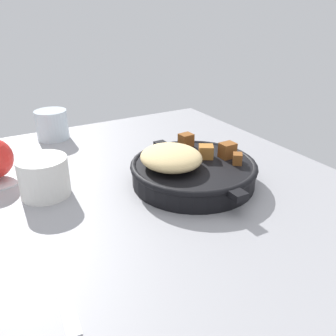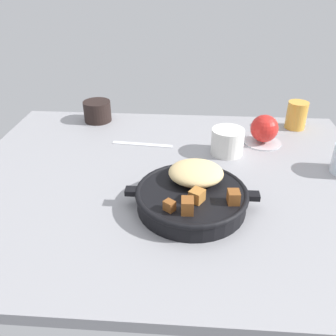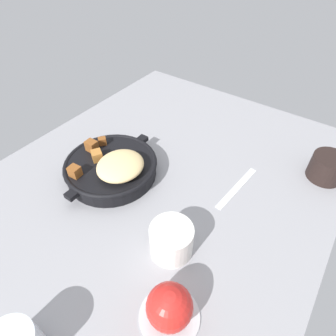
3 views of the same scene
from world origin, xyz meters
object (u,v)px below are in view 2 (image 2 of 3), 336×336
Objects in this scene: cast_iron_skillet at (192,194)px; ceramic_mug_white at (227,142)px; butter_knife at (142,144)px; juice_glass_amber at (297,115)px; red_apple at (264,128)px; coffee_mug_dark at (97,111)px.

ceramic_mug_white is at bearing 69.91° from cast_iron_skillet.
juice_glass_amber is at bearing 23.31° from butter_knife.
red_apple reaches higher than coffee_mug_dark.
butter_knife is 2.06× the size of juice_glass_amber.
ceramic_mug_white is at bearing -146.46° from red_apple.
cast_iron_skillet is 54.00cm from juice_glass_amber.
cast_iron_skillet is at bearing -57.74° from butter_knife.
juice_glass_amber is (11.74, 11.61, -0.29)cm from red_apple.
juice_glass_amber is (46.29, 15.23, 4.03)cm from butter_knife.
coffee_mug_dark is 45.22cm from ceramic_mug_white.
cast_iron_skillet reaches higher than ceramic_mug_white.
juice_glass_amber is 29.38cm from ceramic_mug_white.
coffee_mug_dark is (-16.77, 16.57, 3.10)cm from butter_knife.
red_apple reaches higher than ceramic_mug_white.
butter_knife is 24.21cm from ceramic_mug_white.
red_apple is 13.03cm from ceramic_mug_white.
red_apple reaches higher than cast_iron_skillet.
ceramic_mug_white is (9.11, 24.91, 0.50)cm from cast_iron_skillet.
coffee_mug_dark reaches higher than butter_knife.
cast_iron_skillet is at bearing -55.15° from coffee_mug_dark.
cast_iron_skillet is 54.90cm from coffee_mug_dark.
cast_iron_skillet is at bearing -125.94° from juice_glass_amber.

